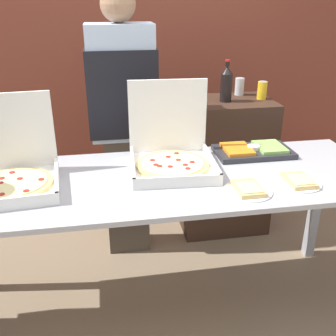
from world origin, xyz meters
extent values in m
plane|color=#847056|center=(0.00, 0.00, 0.00)|extent=(16.00, 16.00, 0.00)
cube|color=brown|center=(0.00, 1.70, 1.40)|extent=(10.00, 0.06, 2.80)
cube|color=#A8AAB2|center=(0.00, 0.00, 0.82)|extent=(2.20, 0.76, 0.02)
cube|color=#A8AAB2|center=(1.05, 0.33, 0.40)|extent=(0.06, 0.06, 0.81)
cube|color=white|center=(0.04, 0.08, 0.84)|extent=(0.45, 0.45, 0.02)
cube|color=white|center=(0.03, -0.12, 0.87)|extent=(0.43, 0.04, 0.04)
cube|color=white|center=(-0.17, 0.09, 0.87)|extent=(0.04, 0.43, 0.04)
cube|color=white|center=(0.24, 0.07, 0.87)|extent=(0.04, 0.43, 0.04)
cube|color=white|center=(0.05, 0.30, 1.06)|extent=(0.43, 0.04, 0.41)
cylinder|color=#DBB26B|center=(0.04, 0.08, 0.86)|extent=(0.38, 0.38, 0.02)
cylinder|color=beige|center=(0.04, 0.08, 0.87)|extent=(0.32, 0.32, 0.00)
cylinder|color=maroon|center=(0.14, 0.07, 0.88)|extent=(0.03, 0.03, 0.00)
cylinder|color=maroon|center=(0.07, 0.11, 0.88)|extent=(0.03, 0.03, 0.00)
cylinder|color=maroon|center=(0.08, 0.20, 0.88)|extent=(0.03, 0.03, 0.00)
cylinder|color=maroon|center=(0.03, 0.16, 0.88)|extent=(0.03, 0.03, 0.00)
cylinder|color=maroon|center=(-0.06, 0.13, 0.88)|extent=(0.03, 0.03, 0.00)
cylinder|color=maroon|center=(-0.05, 0.07, 0.88)|extent=(0.03, 0.03, 0.00)
cylinder|color=maroon|center=(-0.04, 0.05, 0.88)|extent=(0.03, 0.03, 0.00)
cylinder|color=maroon|center=(0.02, 0.03, 0.88)|extent=(0.03, 0.03, 0.00)
cylinder|color=maroon|center=(0.10, -0.01, 0.88)|extent=(0.03, 0.03, 0.00)
cylinder|color=maroon|center=(0.10, 0.04, 0.88)|extent=(0.03, 0.03, 0.00)
cube|color=white|center=(-0.73, -0.02, 0.84)|extent=(0.45, 0.45, 0.02)
cube|color=white|center=(-0.71, -0.21, 0.87)|extent=(0.41, 0.05, 0.04)
cube|color=white|center=(-0.54, 0.00, 0.87)|extent=(0.05, 0.41, 0.04)
cube|color=white|center=(-0.75, 0.20, 1.05)|extent=(0.41, 0.05, 0.39)
cylinder|color=#DBB26B|center=(-0.73, -0.02, 0.86)|extent=(0.36, 0.36, 0.02)
cylinder|color=beige|center=(-0.73, -0.02, 0.87)|extent=(0.31, 0.31, 0.00)
cylinder|color=maroon|center=(-0.61, -0.01, 0.88)|extent=(0.03, 0.03, 0.00)
cylinder|color=maroon|center=(-0.71, 0.01, 0.88)|extent=(0.03, 0.03, 0.00)
cylinder|color=maroon|center=(-0.75, 0.09, 0.88)|extent=(0.03, 0.03, 0.00)
cylinder|color=maroon|center=(-0.79, 0.03, 0.88)|extent=(0.03, 0.03, 0.00)
cylinder|color=maroon|center=(-0.79, -0.02, 0.88)|extent=(0.03, 0.03, 0.00)
cylinder|color=maroon|center=(-0.76, -0.14, 0.88)|extent=(0.03, 0.03, 0.00)
cylinder|color=maroon|center=(-0.66, -0.12, 0.88)|extent=(0.03, 0.03, 0.00)
cylinder|color=white|center=(0.61, -0.18, 0.84)|extent=(0.22, 0.22, 0.01)
cube|color=#DBB26B|center=(0.61, -0.18, 0.85)|extent=(0.12, 0.17, 0.02)
cube|color=beige|center=(0.61, -0.19, 0.86)|extent=(0.09, 0.12, 0.01)
cylinder|color=white|center=(0.34, -0.22, 0.84)|extent=(0.22, 0.22, 0.01)
cube|color=#DBB26B|center=(0.34, -0.22, 0.85)|extent=(0.12, 0.17, 0.02)
cube|color=beige|center=(0.34, -0.23, 0.86)|extent=(0.09, 0.12, 0.01)
cube|color=#28282D|center=(0.53, 0.22, 0.85)|extent=(0.43, 0.24, 0.03)
cube|color=orange|center=(0.43, 0.22, 0.87)|extent=(0.15, 0.19, 0.02)
cube|color=#8CC65B|center=(0.63, 0.22, 0.87)|extent=(0.15, 0.19, 0.02)
cylinder|color=white|center=(0.53, 0.22, 0.88)|extent=(0.07, 0.07, 0.02)
cube|color=#382319|center=(0.56, 0.83, 0.50)|extent=(0.64, 0.45, 1.00)
cylinder|color=black|center=(0.54, 0.80, 1.09)|extent=(0.08, 0.08, 0.19)
cone|color=black|center=(0.54, 0.80, 1.21)|extent=(0.08, 0.08, 0.05)
cylinder|color=black|center=(0.54, 0.80, 1.25)|extent=(0.03, 0.03, 0.03)
cylinder|color=red|center=(0.54, 0.80, 1.27)|extent=(0.03, 0.03, 0.01)
cylinder|color=silver|center=(0.69, 0.97, 1.06)|extent=(0.07, 0.07, 0.12)
cylinder|color=silver|center=(0.69, 0.97, 1.12)|extent=(0.06, 0.06, 0.00)
cylinder|color=gold|center=(0.81, 0.82, 1.06)|extent=(0.07, 0.07, 0.12)
cylinder|color=silver|center=(0.81, 0.82, 1.12)|extent=(0.06, 0.06, 0.00)
cube|color=#473D33|center=(-0.17, 0.66, 0.41)|extent=(0.28, 0.20, 0.83)
cube|color=silver|center=(-0.17, 0.66, 1.17)|extent=(0.40, 0.22, 0.69)
cube|color=black|center=(-0.17, 0.66, 1.12)|extent=(0.42, 0.24, 0.53)
sphere|color=#9E7556|center=(-0.17, 0.66, 1.62)|extent=(0.20, 0.20, 0.20)
camera|label=1|loc=(-0.30, -1.75, 1.67)|focal=42.00mm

